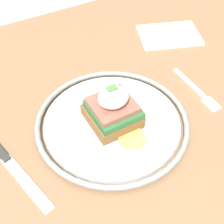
{
  "coord_description": "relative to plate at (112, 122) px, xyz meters",
  "views": [
    {
      "loc": [
        0.15,
        0.36,
        1.18
      ],
      "look_at": [
        -0.03,
        0.04,
        0.78
      ],
      "focal_mm": 50.0,
      "sensor_mm": 36.0,
      "label": 1
    }
  ],
  "objects": [
    {
      "name": "sandwich",
      "position": [
        -0.0,
        0.0,
        0.04
      ],
      "size": [
        0.08,
        0.12,
        0.08
      ],
      "color": "brown",
      "rests_on": "plate"
    },
    {
      "name": "knife",
      "position": [
        0.19,
        -0.02,
        -0.01
      ],
      "size": [
        0.06,
        0.2,
        0.01
      ],
      "color": "#2D2D2D",
      "rests_on": "dining_table"
    },
    {
      "name": "napkin",
      "position": [
        -0.26,
        -0.18,
        -0.0
      ],
      "size": [
        0.17,
        0.15,
        0.01
      ],
      "primitive_type": "cube",
      "rotation": [
        0.0,
        0.0,
        -0.36
      ],
      "color": "white",
      "rests_on": "dining_table"
    },
    {
      "name": "dining_table",
      "position": [
        0.03,
        -0.04,
        -0.12
      ],
      "size": [
        1.14,
        0.78,
        0.75
      ],
      "color": "#846042",
      "rests_on": "ground_plane"
    },
    {
      "name": "plate",
      "position": [
        0.0,
        0.0,
        0.0
      ],
      "size": [
        0.28,
        0.28,
        0.02
      ],
      "color": "silver",
      "rests_on": "dining_table"
    },
    {
      "name": "fork",
      "position": [
        -0.19,
        0.01,
        -0.01
      ],
      "size": [
        0.02,
        0.14,
        0.0
      ],
      "color": "silver",
      "rests_on": "dining_table"
    }
  ]
}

